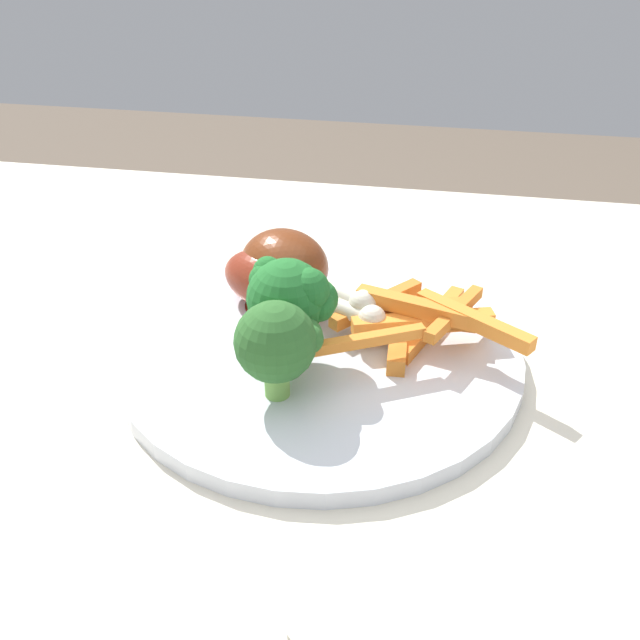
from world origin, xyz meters
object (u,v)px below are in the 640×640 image
Objects in this scene: broccoli_floret_front at (291,298)px; chicken_drumstick_near at (279,284)px; chicken_drumstick_far at (288,268)px; broccoli_floret_middle at (281,339)px; carrot_fries_pile at (418,320)px; dining_table at (224,540)px; dinner_plate at (320,353)px.

broccoli_floret_front is 0.07m from chicken_drumstick_near.
broccoli_floret_middle is at bearing 100.39° from chicken_drumstick_far.
dining_table is at bearing 30.81° from carrot_fries_pile.
dinner_plate is at bearing 15.42° from carrot_fries_pile.
broccoli_floret_front is at bearing 104.39° from chicken_drumstick_far.
chicken_drumstick_far reaches higher than dining_table.
carrot_fries_pile is (-0.08, -0.03, -0.03)m from broccoli_floret_front.
broccoli_floret_front reaches higher than broccoli_floret_middle.
chicken_drumstick_near is (0.10, -0.02, 0.00)m from carrot_fries_pile.
carrot_fries_pile reaches higher than dining_table.
broccoli_floret_middle is at bearing 74.59° from dinner_plate.
dining_table is at bearing 43.01° from dinner_plate.
chicken_drumstick_near is at bearing -103.27° from dining_table.
dinner_plate is 2.30× the size of chicken_drumstick_far.
dining_table is 8.11× the size of chicken_drumstick_far.
broccoli_floret_front is 0.03m from broccoli_floret_middle.
chicken_drumstick_far reaches higher than carrot_fries_pile.
carrot_fries_pile is 0.10m from chicken_drumstick_far.
dinner_plate is 0.06m from broccoli_floret_front.
broccoli_floret_front reaches higher than chicken_drumstick_near.
broccoli_floret_front is (0.01, 0.02, 0.05)m from dinner_plate.
chicken_drumstick_far is at bearing -102.01° from chicken_drumstick_near.
dinner_plate is 0.07m from carrot_fries_pile.
carrot_fries_pile is at bearing -138.44° from broccoli_floret_middle.
broccoli_floret_middle is 0.45× the size of carrot_fries_pile.
chicken_drumstick_far is (0.10, -0.04, 0.01)m from carrot_fries_pile.
chicken_drumstick_near reaches higher than dinner_plate.
carrot_fries_pile is (-0.06, -0.02, 0.02)m from dinner_plate.
dining_table is 13.41× the size of broccoli_floret_front.
dinner_plate is at bearing -136.99° from dining_table.
dining_table is 0.20m from chicken_drumstick_far.
chicken_drumstick_near is at bearing -69.26° from broccoli_floret_front.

